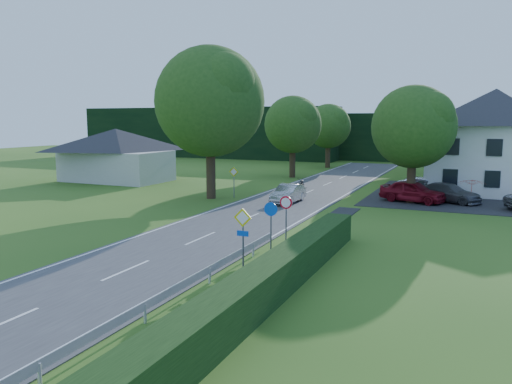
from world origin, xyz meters
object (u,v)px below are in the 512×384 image
at_px(parked_car_grey, 448,193).
at_px(streetlight, 410,141).
at_px(moving_car, 288,194).
at_px(parasol, 471,191).
at_px(parked_car_red, 412,191).
at_px(motorcycle, 302,183).
at_px(parked_car_silver_a, 423,186).

bearing_deg(parked_car_grey, streetlight, 100.40).
relative_size(moving_car, parasol, 2.08).
height_order(moving_car, parasol, parasol).
distance_m(streetlight, moving_car, 10.36).
bearing_deg(parked_car_red, motorcycle, 85.36).
bearing_deg(parasol, parked_car_silver_a, 139.00).
xyz_separation_m(parked_car_red, parasol, (3.98, 1.28, 0.08)).
distance_m(motorcycle, parked_car_red, 10.45).
distance_m(parked_car_grey, parasol, 1.56).
distance_m(moving_car, parked_car_red, 9.21).
xyz_separation_m(parked_car_silver_a, parked_car_grey, (2.12, -3.33, 0.01)).
bearing_deg(parked_car_silver_a, streetlight, 156.86).
xyz_separation_m(moving_car, parked_car_silver_a, (8.63, 8.42, 0.01)).
height_order(parked_car_red, parked_car_grey, parked_car_red).
height_order(moving_car, motorcycle, moving_car).
relative_size(moving_car, parked_car_grey, 0.86).
bearing_deg(parked_car_grey, moving_car, 137.98).
bearing_deg(parasol, motorcycle, 170.56).
xyz_separation_m(moving_car, motorcycle, (-1.50, 7.54, -0.20)).
bearing_deg(streetlight, parked_car_grey, -12.22).
xyz_separation_m(motorcycle, parked_car_grey, (12.25, -2.44, 0.21)).
relative_size(streetlight, moving_car, 1.95).
bearing_deg(parasol, moving_car, -156.90).
relative_size(parked_car_red, parked_car_silver_a, 1.14).
bearing_deg(streetlight, motorcycle, 169.04).
height_order(parked_car_red, parasol, parasol).
bearing_deg(streetlight, parked_car_silver_a, 72.02).
bearing_deg(parked_car_grey, motorcycle, 101.35).
distance_m(streetlight, parked_car_silver_a, 4.69).
relative_size(motorcycle, parked_car_silver_a, 0.44).
bearing_deg(parasol, parked_car_red, -162.12).
height_order(streetlight, motorcycle, streetlight).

